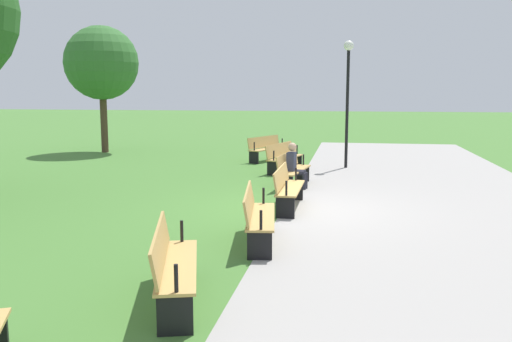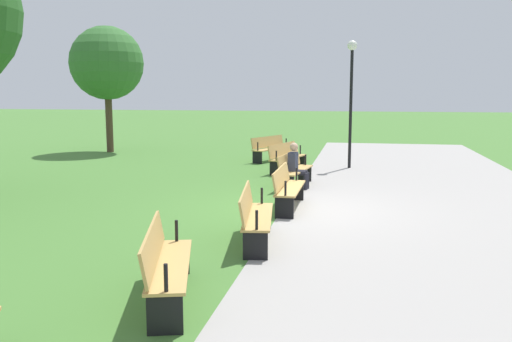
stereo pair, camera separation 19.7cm
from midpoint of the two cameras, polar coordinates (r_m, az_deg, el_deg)
name	(u,v)px [view 1 (the left image)]	position (r m, az deg, el deg)	size (l,w,h in m)	color
ground_plane	(290,208)	(11.52, 3.21, -4.04)	(120.00, 120.00, 0.00)	#477A33
path_paving	(437,214)	(11.57, 18.38, -4.39)	(30.92, 6.39, 0.01)	#A39E99
bench_0	(267,148)	(19.42, 0.86, 2.52)	(2.01, 1.25, 0.89)	tan
bench_1	(283,156)	(16.79, 2.61, 1.57)	(2.04, 1.01, 0.89)	tan
bench_2	(292,169)	(14.11, 3.49, 0.25)	(2.03, 0.75, 0.89)	tan
bench_3	(287,186)	(11.44, 2.88, -1.67)	(1.99, 0.47, 0.89)	tan
bench_4	(257,214)	(8.84, -0.54, -4.67)	(2.03, 0.75, 0.89)	tan
bench_5	(172,262)	(6.52, -9.88, -9.62)	(2.04, 1.01, 0.89)	tan
person_seated	(295,164)	(13.79, 3.79, 0.71)	(0.38, 0.55, 1.20)	#2D3347
tree_0	(102,63)	(23.06, -16.47, 11.02)	(3.01, 3.01, 5.18)	#4C3828
lamp_post	(348,80)	(17.78, 9.51, 9.56)	(0.32, 0.32, 4.14)	black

